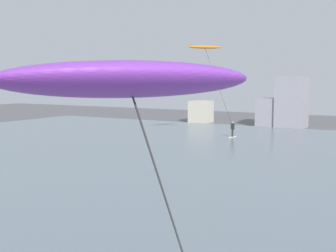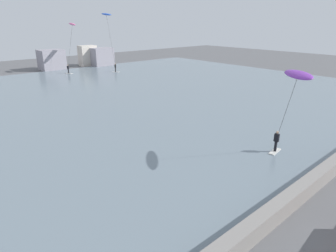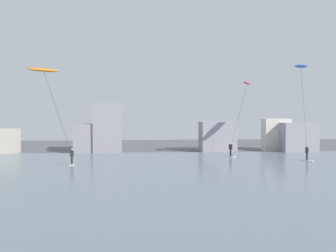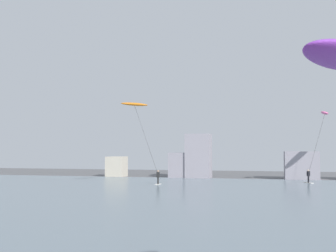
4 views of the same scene
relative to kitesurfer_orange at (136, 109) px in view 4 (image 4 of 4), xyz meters
The scene contains 4 objects.
water_bay 18.17m from the kitesurfer_orange, 50.55° to the right, with size 84.00×52.00×0.10m, color slate.
far_shore_buildings 21.40m from the kitesurfer_orange, 46.98° to the left, with size 40.98×5.38×6.46m.
kitesurfer_orange is the anchor object (origin of this frame).
kitesurfer_pink 23.32m from the kitesurfer_orange, 22.91° to the left, with size 3.43×3.35×9.03m.
Camera 4 is at (4.13, -1.76, 4.26)m, focal length 44.20 mm.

